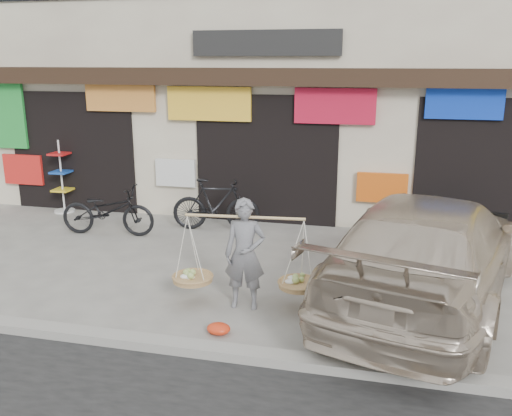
% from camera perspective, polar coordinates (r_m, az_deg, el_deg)
% --- Properties ---
extents(ground, '(70.00, 70.00, 0.00)m').
position_cam_1_polar(ground, '(8.52, -4.02, -8.08)').
color(ground, gray).
rests_on(ground, ground).
extents(kerb, '(70.00, 0.25, 0.12)m').
position_cam_1_polar(kerb, '(6.81, -9.15, -14.06)').
color(kerb, gray).
rests_on(kerb, ground).
extents(shophouse_block, '(14.00, 6.32, 7.00)m').
position_cam_1_polar(shophouse_block, '(14.07, 3.71, 15.58)').
color(shophouse_block, beige).
rests_on(shophouse_block, ground).
extents(street_vendor, '(2.06, 0.70, 1.57)m').
position_cam_1_polar(street_vendor, '(7.53, -1.17, -5.35)').
color(street_vendor, slate).
rests_on(street_vendor, ground).
extents(bike_0, '(1.94, 0.83, 0.99)m').
position_cam_1_polar(bike_0, '(11.11, -15.35, -0.26)').
color(bike_0, black).
rests_on(bike_0, ground).
extents(bike_1, '(1.84, 0.76, 1.07)m').
position_cam_1_polar(bike_1, '(11.02, -4.23, 0.35)').
color(bike_1, black).
rests_on(bike_1, ground).
extents(suv, '(3.53, 5.75, 1.56)m').
position_cam_1_polar(suv, '(8.10, 17.68, -4.15)').
color(suv, beige).
rests_on(suv, ground).
extents(display_rack, '(0.46, 0.46, 1.66)m').
position_cam_1_polar(display_rack, '(13.07, -19.74, 2.45)').
color(display_rack, silver).
rests_on(display_rack, ground).
extents(red_bag, '(0.31, 0.25, 0.14)m').
position_cam_1_polar(red_bag, '(7.08, -3.96, -12.55)').
color(red_bag, red).
rests_on(red_bag, ground).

